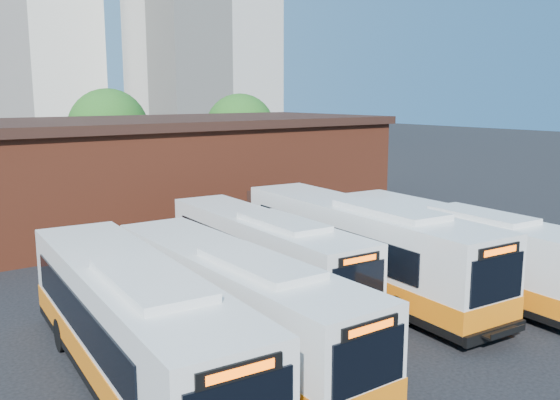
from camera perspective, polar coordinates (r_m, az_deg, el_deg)
ground at (r=22.61m, az=11.77°, el=-10.34°), size 220.00×220.00×0.00m
bus_farwest at (r=16.79m, az=-13.98°, el=-11.97°), size 3.70×13.01×3.50m
bus_west at (r=18.17m, az=-4.54°, el=-10.22°), size 2.84×12.30×3.33m
bus_midwest at (r=23.51m, az=-1.63°, el=-5.52°), size 3.26×12.16×3.28m
bus_mideast at (r=24.04m, az=7.80°, el=-4.78°), size 3.93×13.77×3.70m
bus_east at (r=25.54m, az=16.14°, el=-4.60°), size 3.50×12.38×3.33m
transit_worker at (r=23.71m, az=18.35°, el=-7.23°), size 0.52×0.74×1.93m
depot_building at (r=37.78m, az=-11.34°, el=2.96°), size 28.60×12.60×6.40m
tree_mid at (r=51.26m, az=-16.17°, el=6.63°), size 6.56×6.56×8.36m
tree_east at (r=53.56m, az=-3.85°, el=6.86°), size 6.24×6.24×7.96m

